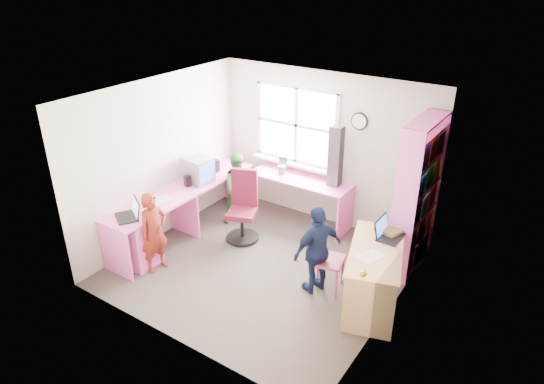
# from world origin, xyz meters

# --- Properties ---
(room) EXTENTS (3.64, 3.44, 2.44)m
(room) POSITION_xyz_m (0.01, 0.10, 1.22)
(room) COLOR #413933
(room) RESTS_ON ground
(l_desk) EXTENTS (2.38, 2.95, 0.75)m
(l_desk) POSITION_xyz_m (-1.31, -0.28, 0.46)
(l_desk) COLOR #FF65CA
(l_desk) RESTS_ON ground
(right_desk) EXTENTS (0.97, 1.44, 0.76)m
(right_desk) POSITION_xyz_m (1.56, 0.14, 0.55)
(right_desk) COLOR tan
(right_desk) RESTS_ON ground
(bookshelf) EXTENTS (0.30, 1.02, 2.10)m
(bookshelf) POSITION_xyz_m (1.65, 1.19, 1.00)
(bookshelf) COLOR #FF65CA
(bookshelf) RESTS_ON ground
(swivel_chair) EXTENTS (0.65, 0.65, 1.07)m
(swivel_chair) POSITION_xyz_m (-0.70, 0.51, 0.46)
(swivel_chair) COLOR black
(swivel_chair) RESTS_ON ground
(wooden_chair) EXTENTS (0.46, 0.46, 0.89)m
(wooden_chair) POSITION_xyz_m (0.89, 0.07, 0.48)
(wooden_chair) COLOR #BC3E5B
(wooden_chair) RESTS_ON ground
(crt_monitor) EXTENTS (0.42, 0.38, 0.38)m
(crt_monitor) POSITION_xyz_m (-1.49, 0.46, 0.95)
(crt_monitor) COLOR gray
(crt_monitor) RESTS_ON l_desk
(laptop_left) EXTENTS (0.46, 0.43, 0.24)m
(laptop_left) POSITION_xyz_m (-1.48, -0.91, 0.81)
(laptop_left) COLOR black
(laptop_left) RESTS_ON l_desk
(laptop_right) EXTENTS (0.30, 0.36, 0.24)m
(laptop_right) POSITION_xyz_m (1.54, 0.49, 0.82)
(laptop_right) COLOR black
(laptop_right) RESTS_ON right_desk
(speaker_a) EXTENTS (0.11, 0.11, 0.17)m
(speaker_a) POSITION_xyz_m (-1.51, 0.23, 0.84)
(speaker_a) COLOR black
(speaker_a) RESTS_ON l_desk
(speaker_b) EXTENTS (0.12, 0.12, 0.20)m
(speaker_b) POSITION_xyz_m (-1.52, 0.90, 0.85)
(speaker_b) COLOR black
(speaker_b) RESTS_ON l_desk
(cd_tower) EXTENTS (0.19, 0.17, 0.92)m
(cd_tower) POSITION_xyz_m (0.29, 1.50, 1.21)
(cd_tower) COLOR black
(cd_tower) RESTS_ON l_desk
(game_box) EXTENTS (0.35, 0.35, 0.06)m
(game_box) POSITION_xyz_m (1.53, 0.62, 0.79)
(game_box) COLOR red
(game_box) RESTS_ON right_desk
(paper_a) EXTENTS (0.25, 0.33, 0.00)m
(paper_a) POSITION_xyz_m (-1.52, -0.33, 0.75)
(paper_a) COLOR silver
(paper_a) RESTS_ON l_desk
(paper_b) EXTENTS (0.31, 0.35, 0.00)m
(paper_b) POSITION_xyz_m (1.55, -0.04, 0.76)
(paper_b) COLOR silver
(paper_b) RESTS_ON right_desk
(potted_plant) EXTENTS (0.20, 0.17, 0.33)m
(potted_plant) POSITION_xyz_m (-0.56, 1.39, 0.91)
(potted_plant) COLOR #307936
(potted_plant) RESTS_ON l_desk
(person_red) EXTENTS (0.32, 0.44, 1.13)m
(person_red) POSITION_xyz_m (-1.17, -0.82, 0.57)
(person_red) COLOR maroon
(person_red) RESTS_ON ground
(person_green) EXTENTS (0.66, 0.70, 1.15)m
(person_green) POSITION_xyz_m (-1.05, 0.90, 0.57)
(person_green) COLOR #2B6B2D
(person_green) RESTS_ON ground
(person_navy) EXTENTS (0.55, 0.76, 1.19)m
(person_navy) POSITION_xyz_m (0.86, -0.02, 0.60)
(person_navy) COLOR #151E41
(person_navy) RESTS_ON ground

